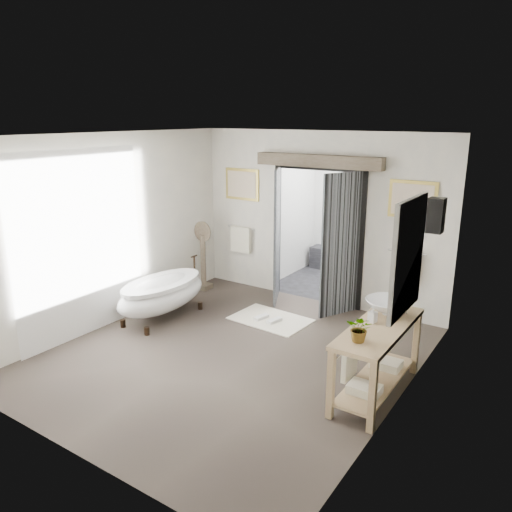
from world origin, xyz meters
name	(u,v)px	position (x,y,z in m)	size (l,w,h in m)	color
ground_plane	(232,354)	(0.00, 0.00, 0.00)	(5.00, 5.00, 0.00)	brown
room_shell	(221,222)	(-0.04, -0.13, 1.86)	(4.52, 5.02, 2.91)	silver
shower_room	(352,234)	(0.00, 3.99, 0.91)	(2.22, 2.01, 2.51)	black
back_wall_dressing	(314,214)	(0.00, 2.32, 1.56)	(3.82, 0.77, 2.52)	black
clawfoot_tub	(162,293)	(-1.67, 0.42, 0.41)	(0.78, 1.74, 0.85)	black
vanity	(375,354)	(1.95, 0.13, 0.51)	(0.57, 1.60, 0.85)	tan
pedestal_mirror	(203,260)	(-2.02, 1.88, 0.55)	(0.38, 0.25, 1.28)	#6A5B4B
rug	(271,319)	(-0.19, 1.31, 0.01)	(1.20, 0.80, 0.01)	beige
slippers	(268,319)	(-0.20, 1.23, 0.04)	(0.40, 0.28, 0.05)	silver
basin	(388,307)	(1.93, 0.53, 0.94)	(0.53, 0.53, 0.18)	white
plant	(360,329)	(1.94, -0.36, 1.00)	(0.27, 0.23, 0.30)	gray
soap_bottle_a	(373,314)	(1.87, 0.20, 0.94)	(0.08, 0.09, 0.19)	gray
soap_bottle_b	(400,300)	(1.98, 0.83, 0.94)	(0.14, 0.14, 0.18)	gray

